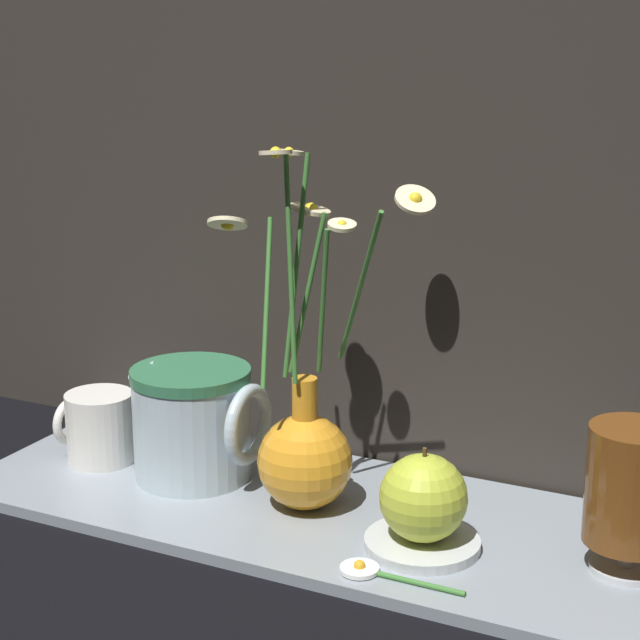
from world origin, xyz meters
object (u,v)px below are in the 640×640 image
object	(u,v)px
vase_with_flowers	(305,445)
yellow_mug	(96,428)
ceramic_pitcher	(194,418)
tea_glass	(632,487)
orange_fruit	(423,498)

from	to	relation	value
vase_with_flowers	yellow_mug	bearing A→B (deg)	179.74
yellow_mug	ceramic_pitcher	size ratio (longest dim) A/B	0.56
vase_with_flowers	yellow_mug	distance (m)	0.27
ceramic_pitcher	tea_glass	xyz separation A→B (m)	(0.46, -0.01, 0.01)
vase_with_flowers	ceramic_pitcher	distance (m)	0.14
tea_glass	orange_fruit	distance (m)	0.19
vase_with_flowers	ceramic_pitcher	world-z (taller)	vase_with_flowers
tea_glass	orange_fruit	size ratio (longest dim) A/B	1.51
ceramic_pitcher	vase_with_flowers	bearing A→B (deg)	-5.77
tea_glass	yellow_mug	bearing A→B (deg)	-179.21
tea_glass	vase_with_flowers	bearing A→B (deg)	-178.36
yellow_mug	ceramic_pitcher	world-z (taller)	ceramic_pitcher
vase_with_flowers	tea_glass	xyz separation A→B (m)	(0.32, 0.01, 0.01)
vase_with_flowers	ceramic_pitcher	size ratio (longest dim) A/B	2.37
yellow_mug	ceramic_pitcher	bearing A→B (deg)	6.20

